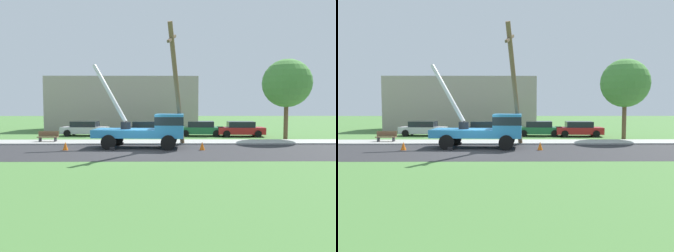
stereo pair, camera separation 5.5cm
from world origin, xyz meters
The scene contains 14 objects.
ground_plane centered at (0.00, 12.00, 0.00)m, with size 120.00×120.00×0.00m, color #477538.
road_asphalt centered at (0.00, 0.00, 0.00)m, with size 80.00×7.12×0.01m, color #2B2B2D.
sidewalk_strip centered at (0.00, 4.94, 0.05)m, with size 80.00×2.76×0.10m, color #9E9E99.
utility_truck centered at (0.81, 1.92, 1.41)m, with size 6.74×3.22×5.98m.
leaning_utility_pole centered at (2.58, 2.09, 4.29)m, with size 1.43×4.00×8.41m.
traffic_cone_ahead centered at (4.22, 0.69, 0.28)m, with size 0.36×0.36×0.56m, color orange.
traffic_cone_behind centered at (-4.79, 0.74, 0.28)m, with size 0.36×0.36×0.56m, color orange.
parked_sedan_silver centered at (-6.04, 10.77, 0.71)m, with size 4.51×2.21×1.42m.
parked_sedan_black centered at (-0.06, 10.33, 0.71)m, with size 4.42×2.06×1.42m.
parked_sedan_green centered at (5.27, 10.47, 0.71)m, with size 4.55×2.28×1.42m.
parked_sedan_red centered at (9.05, 9.98, 0.71)m, with size 4.49×2.18×1.42m.
park_bench centered at (-7.51, 5.00, 0.46)m, with size 1.60×0.45×0.90m.
roadside_tree_near centered at (12.34, 7.30, 4.86)m, with size 4.17×4.17×6.97m.
lowrise_building_backdrop centered at (-3.31, 19.56, 3.20)m, with size 18.00×6.00×6.40m, color #A5998C.
Camera 1 is at (1.73, -19.62, 2.90)m, focal length 33.20 mm.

